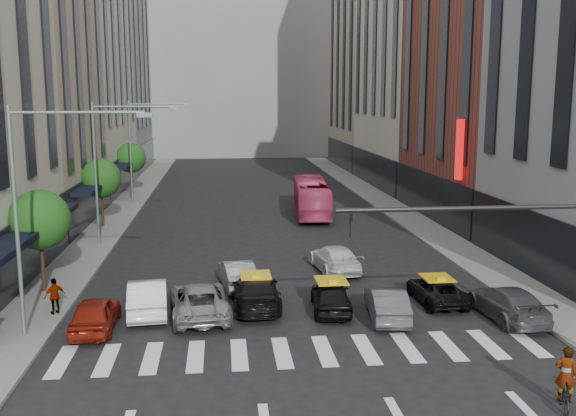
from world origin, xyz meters
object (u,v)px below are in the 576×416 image
object	(u,v)px
pedestrian_far	(55,296)
streetlamp_far	(141,138)
streetlamp_mid	(110,154)
taxi_left	(256,291)
streetlamp_near	(40,190)
taxi_center	(331,296)
car_red	(95,314)
bus	(311,197)
motorcycle	(564,396)
car_white_front	(148,296)

from	to	relation	value
pedestrian_far	streetlamp_far	bearing A→B (deg)	-127.23
streetlamp_mid	pedestrian_far	world-z (taller)	streetlamp_mid
taxi_left	pedestrian_far	bearing A→B (deg)	1.88
streetlamp_near	taxi_center	xyz separation A→B (m)	(11.66, 1.95, -5.21)
car_red	bus	bearing A→B (deg)	-116.94
taxi_center	motorcycle	size ratio (longest dim) A/B	2.57
taxi_left	pedestrian_far	distance (m)	8.73
streetlamp_near	streetlamp_far	size ratio (longest dim) A/B	1.00
streetlamp_far	car_white_front	xyz separation A→B (m)	(3.58, -29.45, -5.13)
taxi_left	car_white_front	bearing A→B (deg)	3.12
streetlamp_far	motorcycle	xyz separation A→B (m)	(17.19, -39.76, -5.48)
car_red	pedestrian_far	world-z (taller)	pedestrian_far
streetlamp_near	car_red	bearing A→B (deg)	20.53
streetlamp_near	taxi_center	distance (m)	12.91
car_red	motorcycle	bearing A→B (deg)	151.11
motorcycle	streetlamp_far	bearing A→B (deg)	-46.16
streetlamp_near	pedestrian_far	world-z (taller)	streetlamp_near
car_red	taxi_center	xyz separation A→B (m)	(9.98, 1.33, -0.00)
streetlamp_near	taxi_left	size ratio (longest dim) A/B	1.75
car_red	pedestrian_far	bearing A→B (deg)	-42.92
car_white_front	taxi_left	size ratio (longest dim) A/B	0.91
streetlamp_mid	motorcycle	bearing A→B (deg)	-54.11
streetlamp_mid	streetlamp_far	size ratio (longest dim) A/B	1.00
bus	motorcycle	size ratio (longest dim) A/B	6.60
taxi_center	motorcycle	bearing A→B (deg)	124.27
streetlamp_far	car_red	distance (m)	31.84
streetlamp_mid	car_white_front	xyz separation A→B (m)	(3.58, -13.45, -5.13)
streetlamp_mid	motorcycle	world-z (taller)	streetlamp_mid
taxi_left	motorcycle	size ratio (longest dim) A/B	3.22
streetlamp_mid	motorcycle	distance (m)	29.84
streetlamp_mid	bus	world-z (taller)	streetlamp_mid
taxi_left	bus	bearing A→B (deg)	-104.68
streetlamp_far	pedestrian_far	size ratio (longest dim) A/B	5.71
taxi_left	taxi_center	bearing A→B (deg)	164.26
streetlamp_far	car_white_front	distance (m)	30.11
streetlamp_mid	pedestrian_far	bearing A→B (deg)	-91.51
taxi_left	pedestrian_far	size ratio (longest dim) A/B	3.26
streetlamp_near	car_white_front	size ratio (longest dim) A/B	1.92
streetlamp_far	motorcycle	bearing A→B (deg)	-66.62
streetlamp_mid	pedestrian_far	xyz separation A→B (m)	(-0.36, -13.51, -4.97)
motorcycle	car_red	bearing A→B (deg)	-7.95
streetlamp_mid	taxi_left	xyz separation A→B (m)	(8.36, -13.15, -5.16)
streetlamp_far	streetlamp_mid	bearing A→B (deg)	-90.00
car_red	car_white_front	size ratio (longest dim) A/B	0.88
streetlamp_near	motorcycle	world-z (taller)	streetlamp_near
taxi_left	motorcycle	distance (m)	13.81
streetlamp_near	motorcycle	xyz separation A→B (m)	(17.19, -7.76, -5.48)
motorcycle	car_white_front	bearing A→B (deg)	-16.68
car_white_front	pedestrian_far	xyz separation A→B (m)	(-3.93, -0.06, 0.17)
car_white_front	motorcycle	bearing A→B (deg)	137.43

